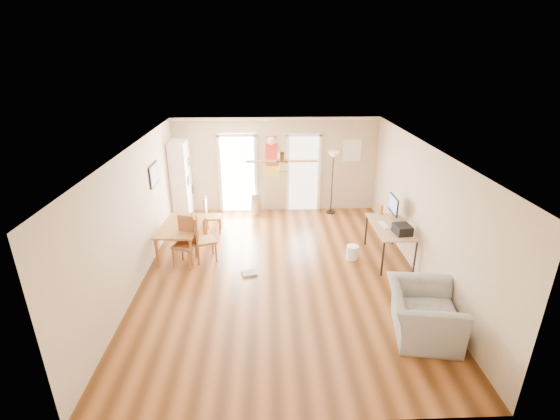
{
  "coord_description": "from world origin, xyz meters",
  "views": [
    {
      "loc": [
        -0.28,
        -7.0,
        4.22
      ],
      "look_at": [
        0.0,
        0.6,
        1.15
      ],
      "focal_mm": 25.44,
      "sensor_mm": 36.0,
      "label": 1
    }
  ],
  "objects_px": {
    "trash_can": "(255,204)",
    "armchair": "(423,313)",
    "torchiere_lamp": "(332,183)",
    "computer_desk": "(389,243)",
    "dining_chair_right_b": "(205,238)",
    "bookshelf": "(182,179)",
    "dining_table": "(182,239)",
    "printer": "(402,229)",
    "dining_chair_near": "(185,243)",
    "wastebasket_a": "(352,252)",
    "dining_chair_right_a": "(213,215)"
  },
  "relations": [
    {
      "from": "torchiere_lamp",
      "to": "computer_desk",
      "type": "xyz_separation_m",
      "value": [
        0.82,
        -2.68,
        -0.48
      ]
    },
    {
      "from": "bookshelf",
      "to": "dining_chair_right_a",
      "type": "distance_m",
      "value": 1.56
    },
    {
      "from": "dining_chair_near",
      "to": "computer_desk",
      "type": "height_order",
      "value": "dining_chair_near"
    },
    {
      "from": "torchiere_lamp",
      "to": "wastebasket_a",
      "type": "bearing_deg",
      "value": -88.8
    },
    {
      "from": "printer",
      "to": "wastebasket_a",
      "type": "bearing_deg",
      "value": 147.4
    },
    {
      "from": "dining_chair_right_b",
      "to": "armchair",
      "type": "height_order",
      "value": "dining_chair_right_b"
    },
    {
      "from": "computer_desk",
      "to": "armchair",
      "type": "relative_size",
      "value": 1.21
    },
    {
      "from": "dining_chair_right_b",
      "to": "wastebasket_a",
      "type": "xyz_separation_m",
      "value": [
        3.17,
        -0.08,
        -0.37
      ]
    },
    {
      "from": "bookshelf",
      "to": "wastebasket_a",
      "type": "height_order",
      "value": "bookshelf"
    },
    {
      "from": "bookshelf",
      "to": "printer",
      "type": "xyz_separation_m",
      "value": [
        4.97,
        -3.01,
        -0.17
      ]
    },
    {
      "from": "trash_can",
      "to": "armchair",
      "type": "relative_size",
      "value": 0.52
    },
    {
      "from": "bookshelf",
      "to": "dining_chair_near",
      "type": "xyz_separation_m",
      "value": [
        0.54,
        -2.74,
        -0.52
      ]
    },
    {
      "from": "dining_chair_near",
      "to": "trash_can",
      "type": "bearing_deg",
      "value": 80.07
    },
    {
      "from": "dining_chair_near",
      "to": "dining_chair_right_a",
      "type": "bearing_deg",
      "value": 93.7
    },
    {
      "from": "trash_can",
      "to": "armchair",
      "type": "bearing_deg",
      "value": -61.87
    },
    {
      "from": "computer_desk",
      "to": "trash_can",
      "type": "bearing_deg",
      "value": 137.79
    },
    {
      "from": "bookshelf",
      "to": "dining_table",
      "type": "xyz_separation_m",
      "value": [
        0.37,
        -2.22,
        -0.69
      ]
    },
    {
      "from": "dining_chair_near",
      "to": "printer",
      "type": "height_order",
      "value": "dining_chair_near"
    },
    {
      "from": "dining_table",
      "to": "torchiere_lamp",
      "type": "height_order",
      "value": "torchiere_lamp"
    },
    {
      "from": "dining_chair_near",
      "to": "computer_desk",
      "type": "bearing_deg",
      "value": 18.49
    },
    {
      "from": "dining_chair_right_a",
      "to": "dining_table",
      "type": "bearing_deg",
      "value": 151.94
    },
    {
      "from": "trash_can",
      "to": "printer",
      "type": "relative_size",
      "value": 1.72
    },
    {
      "from": "trash_can",
      "to": "wastebasket_a",
      "type": "bearing_deg",
      "value": -50.53
    },
    {
      "from": "bookshelf",
      "to": "computer_desk",
      "type": "xyz_separation_m",
      "value": [
        4.86,
        -2.63,
        -0.65
      ]
    },
    {
      "from": "bookshelf",
      "to": "dining_chair_right_a",
      "type": "bearing_deg",
      "value": -61.49
    },
    {
      "from": "printer",
      "to": "armchair",
      "type": "bearing_deg",
      "value": -105.8
    },
    {
      "from": "dining_chair_right_b",
      "to": "dining_table",
      "type": "bearing_deg",
      "value": 42.95
    },
    {
      "from": "dining_chair_right_b",
      "to": "armchair",
      "type": "relative_size",
      "value": 0.87
    },
    {
      "from": "wastebasket_a",
      "to": "armchair",
      "type": "distance_m",
      "value": 2.58
    },
    {
      "from": "bookshelf",
      "to": "torchiere_lamp",
      "type": "bearing_deg",
      "value": -10.41
    },
    {
      "from": "computer_desk",
      "to": "printer",
      "type": "relative_size",
      "value": 4.03
    },
    {
      "from": "dining_chair_right_b",
      "to": "torchiere_lamp",
      "type": "bearing_deg",
      "value": -68.72
    },
    {
      "from": "trash_can",
      "to": "printer",
      "type": "bearing_deg",
      "value": -44.92
    },
    {
      "from": "bookshelf",
      "to": "dining_chair_right_b",
      "type": "relative_size",
      "value": 1.99
    },
    {
      "from": "dining_chair_near",
      "to": "armchair",
      "type": "relative_size",
      "value": 0.87
    },
    {
      "from": "dining_chair_right_a",
      "to": "trash_can",
      "type": "bearing_deg",
      "value": -43.46
    },
    {
      "from": "dining_chair_right_a",
      "to": "wastebasket_a",
      "type": "bearing_deg",
      "value": -116.59
    },
    {
      "from": "bookshelf",
      "to": "dining_table",
      "type": "bearing_deg",
      "value": -91.54
    },
    {
      "from": "dining_table",
      "to": "printer",
      "type": "height_order",
      "value": "printer"
    },
    {
      "from": "dining_chair_near",
      "to": "dining_chair_right_b",
      "type": "bearing_deg",
      "value": 47.03
    },
    {
      "from": "dining_chair_right_a",
      "to": "torchiere_lamp",
      "type": "distance_m",
      "value": 3.35
    },
    {
      "from": "dining_table",
      "to": "computer_desk",
      "type": "relative_size",
      "value": 0.95
    },
    {
      "from": "trash_can",
      "to": "armchair",
      "type": "distance_m",
      "value": 5.8
    },
    {
      "from": "dining_table",
      "to": "trash_can",
      "type": "relative_size",
      "value": 2.23
    },
    {
      "from": "bookshelf",
      "to": "trash_can",
      "type": "xyz_separation_m",
      "value": [
        1.94,
        0.02,
        -0.73
      ]
    },
    {
      "from": "computer_desk",
      "to": "wastebasket_a",
      "type": "bearing_deg",
      "value": 177.5
    },
    {
      "from": "dining_table",
      "to": "wastebasket_a",
      "type": "distance_m",
      "value": 3.74
    },
    {
      "from": "dining_chair_near",
      "to": "printer",
      "type": "bearing_deg",
      "value": 13.59
    },
    {
      "from": "torchiere_lamp",
      "to": "wastebasket_a",
      "type": "xyz_separation_m",
      "value": [
        0.06,
        -2.64,
        -0.72
      ]
    },
    {
      "from": "torchiere_lamp",
      "to": "computer_desk",
      "type": "relative_size",
      "value": 1.19
    }
  ]
}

